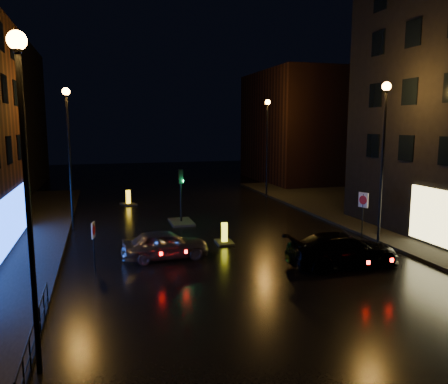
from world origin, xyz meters
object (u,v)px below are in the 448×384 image
at_px(dark_sedan, 342,250).
at_px(traffic_signal, 181,215).
at_px(silver_hatchback, 165,244).
at_px(road_sign_right, 363,204).
at_px(bollard_far, 128,202).
at_px(bollard_near, 224,239).
at_px(road_sign_left, 93,234).

bearing_deg(dark_sedan, traffic_signal, 27.52).
bearing_deg(traffic_signal, silver_hatchback, -106.10).
relative_size(silver_hatchback, road_sign_right, 1.59).
bearing_deg(road_sign_right, bollard_far, -69.42).
relative_size(traffic_signal, dark_sedan, 0.68).
bearing_deg(bollard_near, road_sign_right, -4.11).
xyz_separation_m(silver_hatchback, dark_sedan, (7.44, -3.26, 0.05)).
distance_m(traffic_signal, dark_sedan, 11.82).
distance_m(dark_sedan, bollard_far, 19.82).
relative_size(bollard_near, road_sign_left, 0.63).
distance_m(bollard_far, road_sign_right, 18.37).
height_order(dark_sedan, bollard_near, dark_sedan).
xyz_separation_m(silver_hatchback, bollard_far, (-0.75, 14.78, -0.43)).
bearing_deg(dark_sedan, bollard_far, 25.09).
relative_size(dark_sedan, bollard_near, 3.88).
xyz_separation_m(dark_sedan, road_sign_right, (3.76, 4.18, 1.16)).
distance_m(bollard_far, road_sign_left, 15.74).
bearing_deg(road_sign_right, road_sign_left, -13.72).
distance_m(dark_sedan, road_sign_right, 5.74).
xyz_separation_m(bollard_far, road_sign_right, (11.95, -13.86, 1.65)).
height_order(bollard_near, road_sign_left, road_sign_left).
bearing_deg(bollard_near, silver_hatchback, -149.96).
bearing_deg(silver_hatchback, dark_sedan, -115.22).
distance_m(bollard_near, bollard_far, 13.64).
height_order(road_sign_left, road_sign_right, road_sign_right).
distance_m(silver_hatchback, road_sign_left, 3.39).
bearing_deg(bollard_near, dark_sedan, -49.18).
bearing_deg(dark_sedan, road_sign_right, -41.26).
relative_size(traffic_signal, silver_hatchback, 0.85).
bearing_deg(bollard_near, road_sign_left, -156.95).
bearing_deg(road_sign_left, silver_hatchback, 25.48).
bearing_deg(bollard_far, road_sign_left, -121.62).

